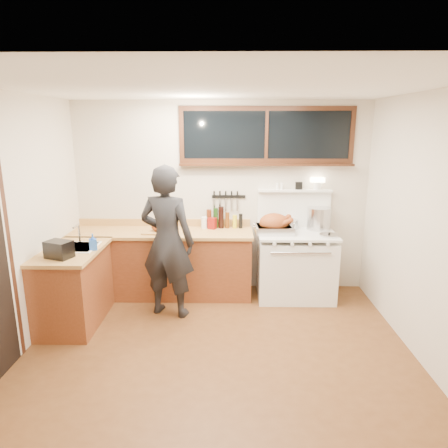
{
  "coord_description": "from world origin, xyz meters",
  "views": [
    {
      "loc": [
        0.12,
        -3.69,
        2.28
      ],
      "look_at": [
        0.05,
        0.85,
        1.15
      ],
      "focal_mm": 32.0,
      "sensor_mm": 36.0,
      "label": 1
    }
  ],
  "objects_px": {
    "vintage_stove": "(295,263)",
    "roast_turkey": "(274,225)",
    "cutting_board": "(160,229)",
    "man": "(167,242)"
  },
  "relations": [
    {
      "from": "vintage_stove",
      "to": "roast_turkey",
      "type": "distance_m",
      "value": 0.62
    },
    {
      "from": "roast_turkey",
      "to": "cutting_board",
      "type": "bearing_deg",
      "value": -179.8
    },
    {
      "from": "vintage_stove",
      "to": "cutting_board",
      "type": "xyz_separation_m",
      "value": [
        -1.8,
        -0.03,
        0.49
      ]
    },
    {
      "from": "man",
      "to": "cutting_board",
      "type": "bearing_deg",
      "value": 108.45
    },
    {
      "from": "cutting_board",
      "to": "roast_turkey",
      "type": "xyz_separation_m",
      "value": [
        1.5,
        0.01,
        0.05
      ]
    },
    {
      "from": "roast_turkey",
      "to": "man",
      "type": "bearing_deg",
      "value": -158.59
    },
    {
      "from": "cutting_board",
      "to": "roast_turkey",
      "type": "relative_size",
      "value": 0.85
    },
    {
      "from": "vintage_stove",
      "to": "cutting_board",
      "type": "bearing_deg",
      "value": -178.98
    },
    {
      "from": "man",
      "to": "roast_turkey",
      "type": "height_order",
      "value": "man"
    },
    {
      "from": "man",
      "to": "roast_turkey",
      "type": "xyz_separation_m",
      "value": [
        1.33,
        0.52,
        0.08
      ]
    }
  ]
}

